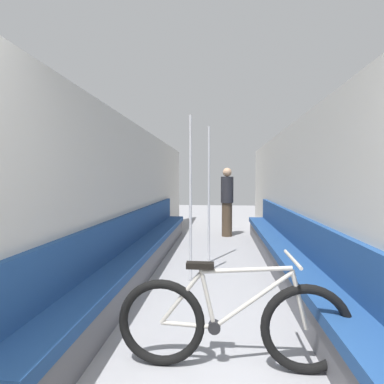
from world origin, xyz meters
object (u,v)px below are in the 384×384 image
grab_pole_near (190,200)px  grab_pole_far (209,197)px  passenger_standing (227,201)px  bench_seat_row_right (286,254)px  bench_seat_row_left (143,251)px  bicycle (232,323)px

grab_pole_near → grab_pole_far: same height
passenger_standing → bench_seat_row_right: bearing=99.3°
bench_seat_row_right → grab_pole_far: size_ratio=2.78×
bench_seat_row_left → bench_seat_row_right: size_ratio=1.00×
grab_pole_far → passenger_standing: size_ratio=1.36×
grab_pole_far → bench_seat_row_right: bearing=-23.9°
grab_pole_far → grab_pole_near: bearing=-103.7°
grab_pole_near → grab_pole_far: size_ratio=1.00×
bicycle → grab_pole_far: size_ratio=0.75×
bench_seat_row_left → bicycle: (1.25, -2.26, 0.04)m
bench_seat_row_left → grab_pole_far: 1.36m
bench_seat_row_left → passenger_standing: passenger_standing is taller
bench_seat_row_right → grab_pole_near: (-1.35, -0.38, 0.80)m
bench_seat_row_left → passenger_standing: (1.33, 2.81, 0.55)m
bench_seat_row_right → grab_pole_near: 1.61m
bench_seat_row_left → passenger_standing: size_ratio=3.78×
grab_pole_near → passenger_standing: 3.25m
grab_pole_near → bench_seat_row_right: bearing=15.6°
bicycle → bench_seat_row_left: bearing=108.2°
bench_seat_row_left → bicycle: bench_seat_row_left is taller
bicycle → grab_pole_far: bearing=84.8°
bench_seat_row_left → grab_pole_far: grab_pole_far is taller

